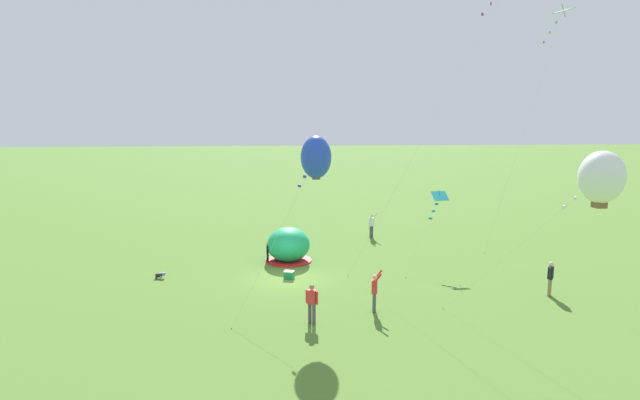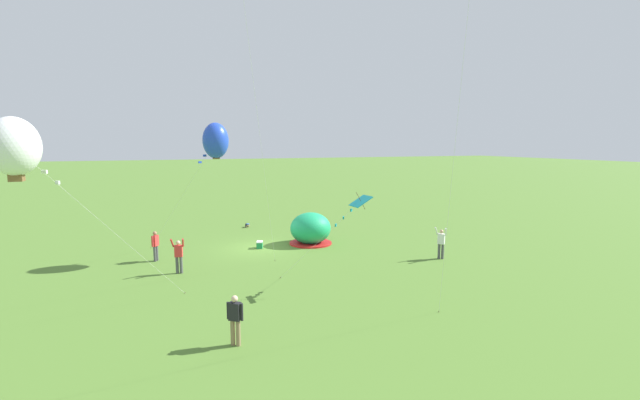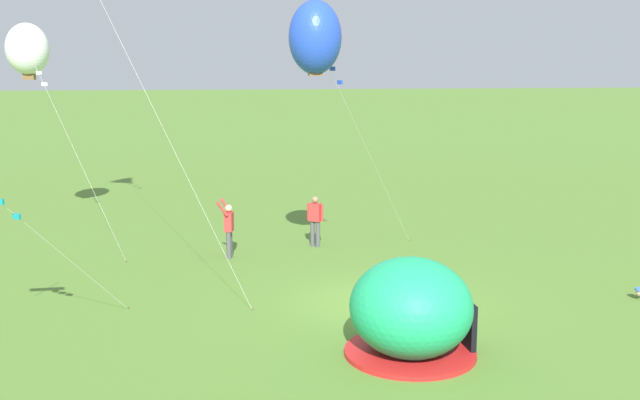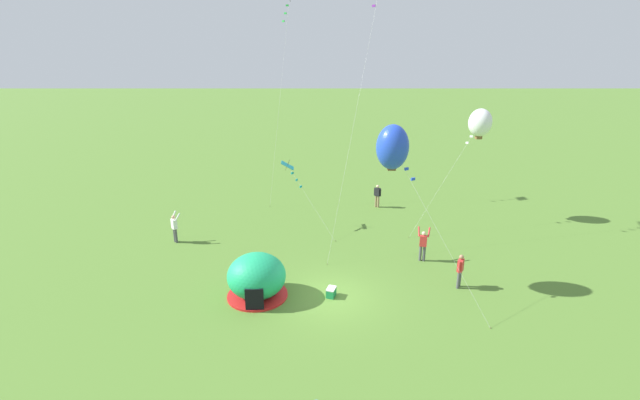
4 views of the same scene
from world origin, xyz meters
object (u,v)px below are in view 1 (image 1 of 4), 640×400
Objects in this scene: toddler_crawling at (160,275)px; person_watching_sky at (312,302)px; person_flying_kite at (375,290)px; kite_white at (602,177)px; cooler_box at (289,275)px; person_arms_raised at (372,224)px; person_with_toddler at (550,277)px; kite_blue at (316,157)px; kite_teal at (438,199)px; popup_tent at (288,245)px; kite_green at (559,21)px.

person_watching_sky is (6.80, 7.84, 0.79)m from toddler_crawling.
kite_white is at bearing 54.54° from person_flying_kite.
cooler_box is 1.13× the size of toddler_crawling.
person_arms_raised is 1.10× the size of person_with_toddler.
person_arms_raised is (-8.60, 13.24, 0.82)m from toddler_crawling.
kite_blue is 9.72m from kite_teal.
person_with_toddler is (7.17, 12.65, -0.03)m from popup_tent.
kite_teal reaches higher than person_arms_raised.
popup_tent is at bearing -156.47° from person_flying_kite.
popup_tent reaches higher than person_with_toddler.
person_arms_raised is at bearing 132.97° from popup_tent.
person_with_toddler is 0.39× the size of kite_teal.
popup_tent is at bearing -96.20° from kite_teal.
person_watching_sky is 0.91× the size of person_flying_kite.
person_flying_kite is 0.42× the size of kite_teal.
person_watching_sky is at bearing -43.24° from kite_teal.
kite_green is (-5.50, 14.58, 7.47)m from kite_blue.
person_watching_sky is 0.23× the size of kite_white.
kite_teal is at bearing -172.51° from kite_white.
kite_blue is 17.28m from kite_green.
kite_blue is at bearing 25.30° from cooler_box.
kite_white is 11.82m from kite_blue.
kite_blue is (-2.36, -2.45, 5.79)m from person_flying_kite.
person_watching_sky is at bearing -68.96° from person_flying_kite.
cooler_box is at bearing -172.24° from person_watching_sky.
kite_blue reaches higher than person_arms_raised.
popup_tent reaches higher than person_arms_raised.
person_watching_sky is (9.62, 0.81, -0.03)m from popup_tent.
person_arms_raised is 0.42× the size of kite_teal.
kite_teal reaches higher than popup_tent.
kite_teal reaches higher than person_flying_kite.
kite_teal is (0.97, 8.94, 2.89)m from popup_tent.
toddler_crawling is 0.07× the size of kite_white.
kite_white is at bearing 12.83° from person_arms_raised.
person_arms_raised is 14.16m from kite_blue.
kite_blue is at bearing -22.56° from person_arms_raised.
person_with_toddler is 0.23× the size of kite_white.
toddler_crawling is 0.04× the size of kite_green.
kite_green is at bearing 92.72° from kite_teal.
person_watching_sky is 1.00× the size of person_with_toddler.
kite_white is 15.79m from kite_green.
popup_tent is at bearing -168.51° from kite_blue.
person_watching_sky is at bearing -111.17° from kite_white.
kite_white reaches higher than person_flying_kite.
popup_tent is 0.38× the size of kite_white.
person_flying_kite is at bearing 111.04° from person_watching_sky.
person_arms_raised is at bearing 157.44° from kite_blue.
cooler_box is 7.03m from toddler_crawling.
person_flying_kite is 9.62m from kite_teal.
person_with_toddler is 0.22× the size of kite_blue.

